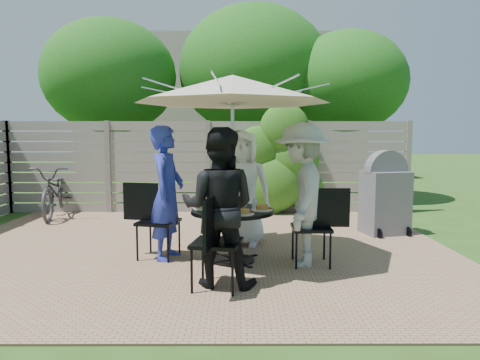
{
  "coord_description": "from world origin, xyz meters",
  "views": [
    {
      "loc": [
        0.62,
        -5.53,
        1.56
      ],
      "look_at": [
        0.63,
        -0.18,
        1.0
      ],
      "focal_mm": 32.0,
      "sensor_mm": 36.0,
      "label": 1
    }
  ],
  "objects_px": {
    "chair_right": "(312,243)",
    "plate_back": "(237,203)",
    "plate_extra": "(244,212)",
    "person_left": "(167,193)",
    "chair_front": "(216,262)",
    "umbrella": "(232,89)",
    "bbq_grill": "(385,196)",
    "coffee_cup": "(243,202)",
    "chair_back": "(244,224)",
    "glass_back": "(228,201)",
    "glass_front": "(238,208)",
    "bicycle": "(56,191)",
    "patio_table": "(233,226)",
    "plate_left": "(204,207)",
    "chair_left": "(158,236)",
    "plate_right": "(262,208)",
    "person_right": "(301,195)",
    "person_back": "(243,188)",
    "plate_front": "(227,213)",
    "person_front": "(219,208)",
    "glass_left": "(210,205)",
    "glass_right": "(255,203)",
    "syrup_jug": "(229,202)"
  },
  "relations": [
    {
      "from": "glass_front",
      "to": "bbq_grill",
      "type": "bearing_deg",
      "value": 37.17
    },
    {
      "from": "coffee_cup",
      "to": "chair_back",
      "type": "bearing_deg",
      "value": 88.58
    },
    {
      "from": "chair_back",
      "to": "bicycle",
      "type": "distance_m",
      "value": 4.12
    },
    {
      "from": "person_right",
      "to": "glass_right",
      "type": "relative_size",
      "value": 12.23
    },
    {
      "from": "patio_table",
      "to": "plate_left",
      "type": "relative_size",
      "value": 4.42
    },
    {
      "from": "glass_back",
      "to": "glass_right",
      "type": "distance_m",
      "value": 0.4
    },
    {
      "from": "plate_front",
      "to": "plate_right",
      "type": "distance_m",
      "value": 0.51
    },
    {
      "from": "chair_back",
      "to": "glass_left",
      "type": "height_order",
      "value": "chair_back"
    },
    {
      "from": "bbq_grill",
      "to": "coffee_cup",
      "type": "bearing_deg",
      "value": -164.16
    },
    {
      "from": "person_left",
      "to": "plate_extra",
      "type": "height_order",
      "value": "person_left"
    },
    {
      "from": "chair_right",
      "to": "patio_table",
      "type": "bearing_deg",
      "value": -7.75
    },
    {
      "from": "plate_back",
      "to": "chair_right",
      "type": "bearing_deg",
      "value": -29.32
    },
    {
      "from": "patio_table",
      "to": "plate_left",
      "type": "xyz_separation_m",
      "value": [
        -0.36,
        0.06,
        0.22
      ]
    },
    {
      "from": "chair_back",
      "to": "person_back",
      "type": "distance_m",
      "value": 0.55
    },
    {
      "from": "person_right",
      "to": "plate_extra",
      "type": "bearing_deg",
      "value": -65.22
    },
    {
      "from": "chair_right",
      "to": "bicycle",
      "type": "height_order",
      "value": "bicycle"
    },
    {
      "from": "chair_front",
      "to": "glass_back",
      "type": "relative_size",
      "value": 6.99
    },
    {
      "from": "person_back",
      "to": "glass_left",
      "type": "xyz_separation_m",
      "value": [
        -0.4,
        -0.88,
        -0.09
      ]
    },
    {
      "from": "umbrella",
      "to": "bbq_grill",
      "type": "relative_size",
      "value": 2.01
    },
    {
      "from": "person_right",
      "to": "person_back",
      "type": "bearing_deg",
      "value": -135.0
    },
    {
      "from": "bicycle",
      "to": "glass_back",
      "type": "bearing_deg",
      "value": -49.15
    },
    {
      "from": "chair_right",
      "to": "plate_back",
      "type": "relative_size",
      "value": 3.62
    },
    {
      "from": "plate_front",
      "to": "person_front",
      "type": "bearing_deg",
      "value": -98.99
    },
    {
      "from": "chair_right",
      "to": "glass_front",
      "type": "distance_m",
      "value": 1.0
    },
    {
      "from": "person_front",
      "to": "patio_table",
      "type": "bearing_deg",
      "value": -90.0
    },
    {
      "from": "bicycle",
      "to": "chair_front",
      "type": "bearing_deg",
      "value": -60.55
    },
    {
      "from": "person_back",
      "to": "person_left",
      "type": "height_order",
      "value": "person_left"
    },
    {
      "from": "chair_right",
      "to": "umbrella",
      "type": "bearing_deg",
      "value": -7.75
    },
    {
      "from": "patio_table",
      "to": "chair_left",
      "type": "height_order",
      "value": "chair_left"
    },
    {
      "from": "person_front",
      "to": "bbq_grill",
      "type": "bearing_deg",
      "value": -128.44
    },
    {
      "from": "person_right",
      "to": "person_front",
      "type": "bearing_deg",
      "value": -45.0
    },
    {
      "from": "syrup_jug",
      "to": "bbq_grill",
      "type": "distance_m",
      "value": 2.81
    },
    {
      "from": "glass_back",
      "to": "bbq_grill",
      "type": "relative_size",
      "value": 0.11
    },
    {
      "from": "plate_back",
      "to": "coffee_cup",
      "type": "height_order",
      "value": "coffee_cup"
    },
    {
      "from": "plate_extra",
      "to": "person_left",
      "type": "bearing_deg",
      "value": 154.47
    },
    {
      "from": "glass_front",
      "to": "bicycle",
      "type": "xyz_separation_m",
      "value": [
        -3.49,
        3.25,
        -0.23
      ]
    },
    {
      "from": "chair_left",
      "to": "plate_right",
      "type": "distance_m",
      "value": 1.38
    },
    {
      "from": "umbrella",
      "to": "person_left",
      "type": "height_order",
      "value": "umbrella"
    },
    {
      "from": "chair_left",
      "to": "bicycle",
      "type": "distance_m",
      "value": 3.76
    },
    {
      "from": "person_front",
      "to": "glass_back",
      "type": "xyz_separation_m",
      "value": [
        0.07,
        1.09,
        -0.09
      ]
    },
    {
      "from": "glass_right",
      "to": "glass_left",
      "type": "bearing_deg",
      "value": -166.99
    },
    {
      "from": "person_right",
      "to": "chair_right",
      "type": "bearing_deg",
      "value": 90.92
    },
    {
      "from": "person_front",
      "to": "coffee_cup",
      "type": "height_order",
      "value": "person_front"
    },
    {
      "from": "plate_right",
      "to": "glass_front",
      "type": "relative_size",
      "value": 1.86
    },
    {
      "from": "person_back",
      "to": "plate_right",
      "type": "bearing_deg",
      "value": -66.55
    },
    {
      "from": "bbq_grill",
      "to": "bicycle",
      "type": "bearing_deg",
      "value": 151.62
    },
    {
      "from": "plate_extra",
      "to": "glass_left",
      "type": "bearing_deg",
      "value": 147.08
    },
    {
      "from": "person_right",
      "to": "plate_right",
      "type": "bearing_deg",
      "value": -90.0
    },
    {
      "from": "plate_back",
      "to": "chair_front",
      "type": "bearing_deg",
      "value": -99.01
    },
    {
      "from": "glass_back",
      "to": "bicycle",
      "type": "xyz_separation_m",
      "value": [
        -3.36,
        2.71,
        -0.23
      ]
    }
  ]
}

